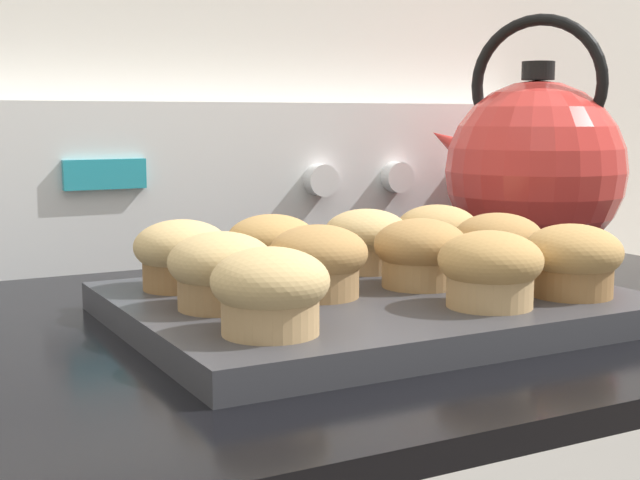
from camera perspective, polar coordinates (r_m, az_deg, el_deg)
The scene contains 15 objects.
wall_back at distance 1.07m, azimuth -5.74°, elevation 13.87°, with size 8.00×0.05×2.40m.
control_panel at distance 1.02m, azimuth -4.39°, elevation 3.84°, with size 0.78×0.07×0.17m.
muffin_pan at distance 0.71m, azimuth 3.20°, elevation -4.21°, with size 0.38×0.30×0.02m.
muffin_r0_c0 at distance 0.57m, azimuth -3.20°, elevation -3.25°, with size 0.08×0.08×0.06m.
muffin_r0_c2 at distance 0.65m, azimuth 10.54°, elevation -1.85°, with size 0.08×0.08×0.06m.
muffin_r0_c3 at distance 0.71m, azimuth 15.84°, elevation -1.23°, with size 0.08×0.08×0.06m.
muffin_r1_c0 at distance 0.64m, azimuth -6.37°, elevation -1.92°, with size 0.08×0.08×0.06m.
muffin_r1_c1 at distance 0.68m, azimuth -0.11°, elevation -1.34°, with size 0.08×0.08×0.06m.
muffin_r1_c2 at distance 0.72m, azimuth 6.15°, elevation -0.82°, with size 0.08×0.08×0.06m.
muffin_r1_c3 at distance 0.78m, azimuth 11.33°, elevation -0.32°, with size 0.08×0.08×0.06m.
muffin_r2_c0 at distance 0.72m, azimuth -8.86°, elevation -0.89°, with size 0.08×0.08×0.06m.
muffin_r2_c1 at distance 0.75m, azimuth -3.10°, elevation -0.44°, with size 0.08×0.08×0.06m.
muffin_r2_c2 at distance 0.79m, azimuth 2.74°, elevation -0.00°, with size 0.08×0.08×0.06m.
muffin_r2_c3 at distance 0.84m, azimuth 7.51°, elevation 0.37°, with size 0.08×0.08×0.06m.
tea_kettle at distance 1.02m, azimuth 13.51°, elevation 4.56°, with size 0.20×0.22×0.27m.
Camera 1 is at (-0.41, -0.32, 1.09)m, focal length 50.00 mm.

